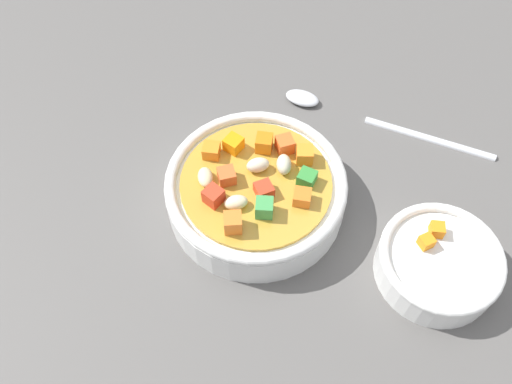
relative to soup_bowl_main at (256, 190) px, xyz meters
The scene contains 4 objects.
ground_plane 3.43cm from the soup_bowl_main, 142.70° to the left, with size 140.00×140.00×2.00cm, color #565451.
soup_bowl_main is the anchor object (origin of this frame).
spoon 16.71cm from the soup_bowl_main, 78.01° to the right, with size 19.49×16.09×1.06cm.
side_bowl_small 18.07cm from the soup_bowl_main, 143.63° to the right, with size 11.11×11.11×4.21cm.
Camera 1 is at (-25.22, 14.00, 46.09)cm, focal length 37.92 mm.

